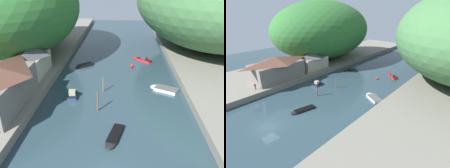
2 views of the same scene
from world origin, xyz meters
The scene contains 15 objects.
water_surface centered at (0.00, 30.00, 0.00)m, with size 130.00×130.00×0.00m, color #283D47.
left_bank centered at (-22.90, 30.00, 0.70)m, with size 22.00×120.00×1.40m.
right_bank centered at (22.90, 30.00, 0.70)m, with size 22.00×120.00×1.40m.
hillside_left centered at (-24.00, 38.01, 12.13)m, with size 30.10×42.14×21.46m.
waterfront_building centered at (-16.81, 12.67, 4.64)m, with size 7.98×14.64×6.29m.
boathouse_shed centered at (-16.23, 25.55, 4.37)m, with size 5.51×9.78×5.74m.
boat_red_skiff centered at (5.79, 38.58, 0.36)m, with size 4.58×4.27×1.16m.
boat_small_dinghy centered at (8.53, 22.22, 0.26)m, with size 5.37×4.28×0.54m.
boat_cabin_cruiser centered at (-7.19, 18.97, 0.40)m, with size 1.76×3.60×1.35m.
boat_moored_right centered at (-7.53, 33.89, 0.25)m, with size 4.24×4.01×0.50m.
boat_near_quay centered at (0.31, 7.41, 0.21)m, with size 2.53×5.48×0.43m.
mooring_post_second centered at (-2.44, 14.31, 1.60)m, with size 0.25×0.25×3.19m.
mooring_post_middle centered at (-2.14, 21.09, 1.38)m, with size 0.23×0.23×2.74m.
channel_buoy_near centered at (3.20, 33.67, 0.39)m, with size 0.67×0.67×1.01m.
person_on_quay centered at (-14.33, 4.84, 2.37)m, with size 0.34×0.43×1.69m.
Camera 2 is at (26.55, -11.26, 19.59)m, focal length 28.00 mm.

